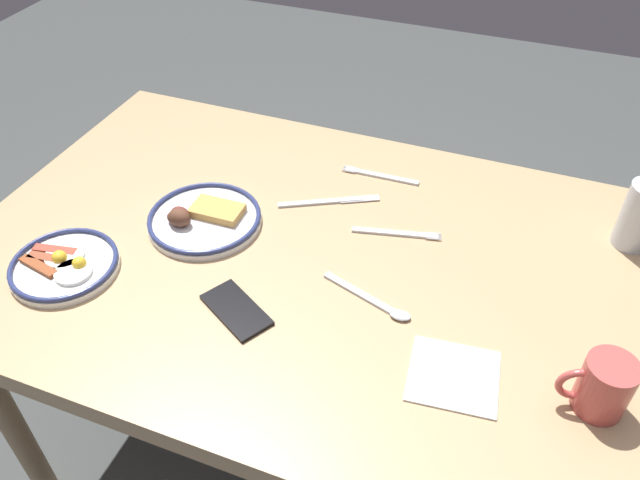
# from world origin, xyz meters

# --- Properties ---
(ground_plane) EXTENTS (6.00, 6.00, 0.00)m
(ground_plane) POSITION_xyz_m (0.00, 0.00, 0.00)
(ground_plane) COLOR #434745
(dining_table) EXTENTS (1.45, 0.95, 0.74)m
(dining_table) POSITION_xyz_m (0.00, 0.00, 0.67)
(dining_table) COLOR tan
(dining_table) RESTS_ON ground_plane
(plate_near_main) EXTENTS (0.25, 0.25, 0.05)m
(plate_near_main) POSITION_xyz_m (0.26, -0.00, 0.75)
(plate_near_main) COLOR white
(plate_near_main) RESTS_ON dining_table
(plate_center_pancakes) EXTENTS (0.21, 0.21, 0.04)m
(plate_center_pancakes) POSITION_xyz_m (0.45, 0.22, 0.75)
(plate_center_pancakes) COLOR white
(plate_center_pancakes) RESTS_ON dining_table
(coffee_mug) EXTENTS (0.12, 0.08, 0.10)m
(coffee_mug) POSITION_xyz_m (-0.56, 0.18, 0.79)
(coffee_mug) COLOR #BF4C47
(coffee_mug) RESTS_ON dining_table
(drinking_glass) EXTENTS (0.08, 0.08, 0.15)m
(drinking_glass) POSITION_xyz_m (-0.61, -0.27, 0.80)
(drinking_glass) COLOR silver
(drinking_glass) RESTS_ON dining_table
(cell_phone) EXTENTS (0.16, 0.13, 0.01)m
(cell_phone) POSITION_xyz_m (0.08, 0.20, 0.74)
(cell_phone) COLOR black
(cell_phone) RESTS_ON dining_table
(paper_napkin) EXTENTS (0.16, 0.16, 0.00)m
(paper_napkin) POSITION_xyz_m (-0.33, 0.20, 0.74)
(paper_napkin) COLOR white
(paper_napkin) RESTS_ON dining_table
(fork_near) EXTENTS (0.19, 0.02, 0.01)m
(fork_near) POSITION_xyz_m (-0.05, -0.31, 0.74)
(fork_near) COLOR silver
(fork_near) RESTS_ON dining_table
(fork_far) EXTENTS (0.19, 0.06, 0.01)m
(fork_far) POSITION_xyz_m (-0.14, -0.12, 0.74)
(fork_far) COLOR silver
(fork_far) RESTS_ON dining_table
(butter_knife) EXTENTS (0.21, 0.12, 0.01)m
(butter_knife) POSITION_xyz_m (0.03, -0.17, 0.74)
(butter_knife) COLOR silver
(butter_knife) RESTS_ON dining_table
(tea_spoon) EXTENTS (0.19, 0.07, 0.01)m
(tea_spoon) POSITION_xyz_m (-0.17, 0.09, 0.74)
(tea_spoon) COLOR silver
(tea_spoon) RESTS_ON dining_table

